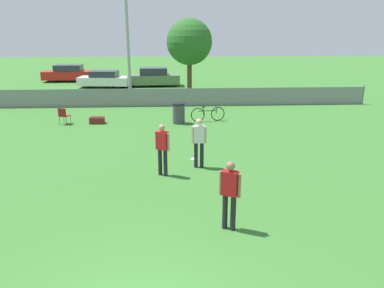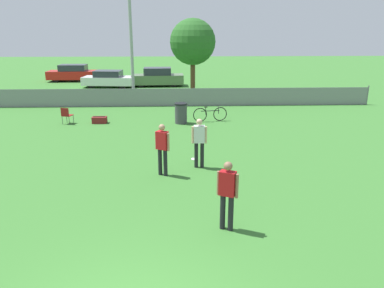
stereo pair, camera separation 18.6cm
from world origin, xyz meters
name	(u,v)px [view 1 (the left image)]	position (x,y,z in m)	size (l,w,h in m)	color
fence_backline	(160,97)	(0.00, 18.00, 0.55)	(25.87, 0.07, 1.21)	gray
light_pole	(127,30)	(-1.94, 19.42, 4.54)	(0.90, 0.36, 7.60)	#9E9EA3
tree_near_pole	(189,42)	(1.97, 20.63, 3.75)	(3.03, 3.03, 5.28)	brown
player_receiver_white	(199,140)	(1.65, 7.28, 1.00)	(0.53, 0.24, 1.73)	black
player_thrower_red	(162,146)	(0.41, 6.60, 1.00)	(0.47, 0.37, 1.73)	black
player_defender_red	(230,191)	(2.06, 3.05, 1.00)	(0.48, 0.36, 1.73)	black
frisbee_disc	(194,159)	(1.52, 8.09, 0.01)	(0.25, 0.25, 0.03)	white
folding_chair_sideline	(64,115)	(-4.68, 13.68, 0.49)	(0.55, 0.55, 0.85)	#333338
bicycle_sideline	(208,114)	(2.60, 13.96, 0.38)	(1.79, 0.45, 0.78)	black
trash_bin	(179,113)	(1.08, 13.61, 0.52)	(0.64, 0.64, 1.04)	#3F3F44
gear_bag_sideline	(97,120)	(-3.07, 13.79, 0.16)	(0.72, 0.40, 0.35)	maroon
parked_car_red	(69,73)	(-8.47, 29.68, 0.72)	(4.53, 1.78, 1.49)	black
parked_car_white	(104,79)	(-4.70, 26.01, 0.65)	(4.24, 2.12, 1.34)	black
parked_car_olive	(154,77)	(-0.71, 26.41, 0.72)	(4.31, 1.83, 1.52)	black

